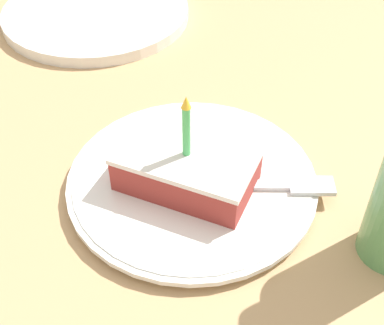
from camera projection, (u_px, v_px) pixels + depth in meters
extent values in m
cube|color=tan|center=(181.00, 189.00, 0.58)|extent=(2.40, 2.40, 0.04)
cylinder|color=white|center=(192.00, 182.00, 0.55)|extent=(0.24, 0.24, 0.01)
cylinder|color=white|center=(192.00, 180.00, 0.55)|extent=(0.26, 0.26, 0.01)
cube|color=#99332D|center=(187.00, 171.00, 0.53)|extent=(0.08, 0.13, 0.03)
cube|color=silver|center=(187.00, 156.00, 0.51)|extent=(0.08, 0.13, 0.01)
cylinder|color=#4CBF66|center=(186.00, 131.00, 0.49)|extent=(0.01, 0.01, 0.06)
cone|color=yellow|center=(186.00, 102.00, 0.47)|extent=(0.01, 0.01, 0.01)
cube|color=silver|center=(220.00, 185.00, 0.53)|extent=(0.06, 0.13, 0.00)
cube|color=silver|center=(312.00, 186.00, 0.53)|extent=(0.04, 0.05, 0.00)
cylinder|color=white|center=(96.00, 13.00, 0.81)|extent=(0.28, 0.28, 0.02)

